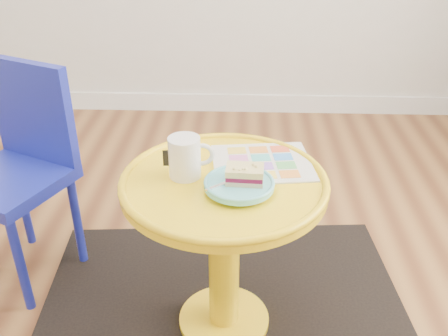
{
  "coord_description": "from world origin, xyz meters",
  "views": [
    {
      "loc": [
        0.56,
        -1.16,
        1.32
      ],
      "look_at": [
        0.51,
        0.1,
        0.62
      ],
      "focal_mm": 40.0,
      "sensor_mm": 36.0,
      "label": 1
    }
  ],
  "objects_px": {
    "newspaper": "(262,163)",
    "mug": "(186,156)",
    "chair": "(20,161)",
    "side_table": "(224,225)",
    "plate": "(239,185)"
  },
  "relations": [
    {
      "from": "chair",
      "to": "newspaper",
      "type": "height_order",
      "value": "chair"
    },
    {
      "from": "plate",
      "to": "newspaper",
      "type": "bearing_deg",
      "value": 66.84
    },
    {
      "from": "side_table",
      "to": "chair",
      "type": "xyz_separation_m",
      "value": [
        -0.75,
        0.29,
        0.05
      ]
    },
    {
      "from": "side_table",
      "to": "plate",
      "type": "relative_size",
      "value": 3.08
    },
    {
      "from": "chair",
      "to": "mug",
      "type": "xyz_separation_m",
      "value": [
        0.63,
        -0.27,
        0.18
      ]
    },
    {
      "from": "mug",
      "to": "newspaper",
      "type": "bearing_deg",
      "value": 12.85
    },
    {
      "from": "chair",
      "to": "plate",
      "type": "relative_size",
      "value": 4.1
    },
    {
      "from": "chair",
      "to": "mug",
      "type": "bearing_deg",
      "value": 1.23
    },
    {
      "from": "side_table",
      "to": "plate",
      "type": "distance_m",
      "value": 0.2
    },
    {
      "from": "side_table",
      "to": "mug",
      "type": "relative_size",
      "value": 4.53
    },
    {
      "from": "newspaper",
      "to": "mug",
      "type": "distance_m",
      "value": 0.25
    },
    {
      "from": "side_table",
      "to": "plate",
      "type": "xyz_separation_m",
      "value": [
        0.04,
        -0.06,
        0.18
      ]
    },
    {
      "from": "newspaper",
      "to": "mug",
      "type": "xyz_separation_m",
      "value": [
        -0.23,
        -0.08,
        0.06
      ]
    },
    {
      "from": "newspaper",
      "to": "plate",
      "type": "xyz_separation_m",
      "value": [
        -0.07,
        -0.16,
        0.02
      ]
    },
    {
      "from": "side_table",
      "to": "newspaper",
      "type": "xyz_separation_m",
      "value": [
        0.11,
        0.1,
        0.17
      ]
    }
  ]
}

